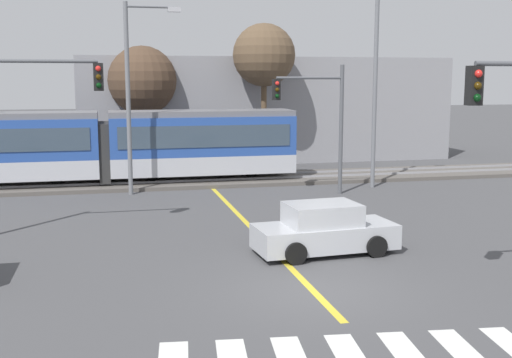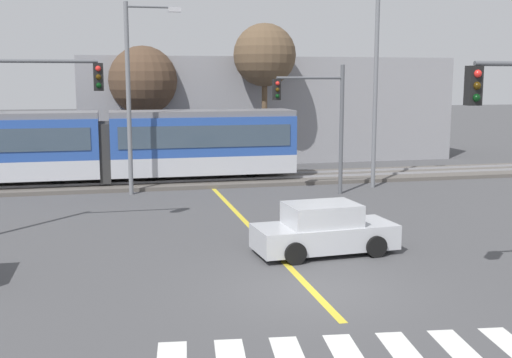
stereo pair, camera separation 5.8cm
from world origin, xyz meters
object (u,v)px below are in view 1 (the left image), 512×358
traffic_light_mid_left (18,113)px  bare_tree_east (264,56)px  light_rail_tram (104,144)px  sedan_crossing (324,230)px  traffic_light_far_right (318,111)px  bare_tree_west (142,81)px  street_lamp_east (378,79)px  street_lamp_centre (133,86)px

traffic_light_mid_left → bare_tree_east: bare_tree_east is taller
light_rail_tram → sedan_crossing: 15.31m
light_rail_tram → traffic_light_far_right: size_ratio=3.21×
light_rail_tram → bare_tree_west: size_ratio=2.64×
traffic_light_far_right → street_lamp_east: 3.88m
sedan_crossing → street_lamp_centre: bearing=113.9°
traffic_light_mid_left → traffic_light_far_right: traffic_light_mid_left is taller
bare_tree_west → traffic_light_mid_left: bearing=-107.3°
sedan_crossing → bare_tree_west: bare_tree_west is taller
bare_tree_west → street_lamp_centre: bearing=-95.9°
traffic_light_far_right → bare_tree_west: bare_tree_west is taller
sedan_crossing → traffic_light_mid_left: (-8.96, 4.13, 3.37)m
light_rail_tram → street_lamp_centre: bearing=-62.0°
street_lamp_centre → bare_tree_east: bearing=42.7°
street_lamp_centre → street_lamp_east: (11.26, -0.71, 0.32)m
street_lamp_east → bare_tree_east: street_lamp_east is taller
street_lamp_east → bare_tree_west: bearing=139.1°
traffic_light_mid_left → street_lamp_east: street_lamp_east is taller
traffic_light_mid_left → bare_tree_west: bearing=72.7°
light_rail_tram → traffic_light_mid_left: bearing=-105.0°
sedan_crossing → street_lamp_centre: size_ratio=0.51×
light_rail_tram → bare_tree_east: size_ratio=2.24×
bare_tree_west → bare_tree_east: (6.80, -1.25, 1.40)m
light_rail_tram → street_lamp_east: size_ratio=2.01×
traffic_light_far_right → street_lamp_centre: bearing=165.9°
traffic_light_mid_left → street_lamp_centre: bearing=61.1°
bare_tree_west → bare_tree_east: 7.05m
sedan_crossing → bare_tree_west: (-4.14, 19.62, 4.34)m
street_lamp_east → light_rail_tram: bearing=165.5°
traffic_light_mid_left → bare_tree_east: 18.53m
traffic_light_far_right → street_lamp_centre: street_lamp_centre is taller
light_rail_tram → bare_tree_west: (2.22, 5.76, 2.99)m
sedan_crossing → street_lamp_centre: 13.04m
sedan_crossing → street_lamp_east: bearing=59.4°
traffic_light_mid_left → street_lamp_east: size_ratio=0.65×
light_rail_tram → traffic_light_mid_left: traffic_light_mid_left is taller
sedan_crossing → bare_tree_east: bearing=81.8°
street_lamp_east → bare_tree_east: size_ratio=1.11×
sedan_crossing → street_lamp_east: (6.26, 10.60, 4.46)m
sedan_crossing → street_lamp_centre: (-5.00, 11.31, 4.14)m
light_rail_tram → street_lamp_centre: (1.36, -2.55, 2.79)m
street_lamp_east → bare_tree_west: size_ratio=1.32×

